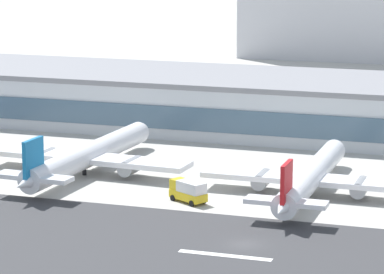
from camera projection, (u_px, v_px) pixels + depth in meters
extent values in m
plane|color=#B2AFA8|center=(244.00, 245.00, 131.69)|extent=(1400.00, 1400.00, 0.00)
cube|color=#38383A|center=(234.00, 257.00, 126.99)|extent=(800.00, 34.37, 0.08)
cube|color=white|center=(225.00, 255.00, 127.31)|extent=(12.00, 1.20, 0.01)
cube|color=silver|center=(262.00, 106.00, 201.90)|extent=(176.79, 29.64, 9.74)
cube|color=#476075|center=(242.00, 122.00, 188.08)|extent=(171.49, 0.30, 4.39)
cube|color=gray|center=(263.00, 79.00, 200.78)|extent=(178.56, 29.93, 1.00)
cylinder|color=silver|center=(90.00, 155.00, 168.61)|extent=(6.50, 38.84, 3.87)
sphere|color=silver|center=(139.00, 132.00, 186.14)|extent=(3.67, 3.67, 3.67)
cone|color=silver|center=(29.00, 182.00, 151.07)|extent=(3.95, 7.18, 3.48)
cube|color=silver|center=(87.00, 158.00, 167.99)|extent=(35.53, 8.20, 0.85)
cylinder|color=gray|center=(131.00, 166.00, 165.23)|extent=(2.88, 5.57, 2.51)
cylinder|color=gray|center=(45.00, 158.00, 171.03)|extent=(2.88, 5.57, 2.51)
cube|color=silver|center=(34.00, 177.00, 152.40)|extent=(12.16, 4.00, 0.68)
cube|color=#1975B2|center=(33.00, 159.00, 151.83)|extent=(0.97, 5.25, 6.19)
cylinder|color=black|center=(84.00, 172.00, 167.37)|extent=(0.70, 0.70, 1.06)
cylinder|color=white|center=(312.00, 176.00, 155.39)|extent=(3.90, 36.82, 3.68)
sphere|color=white|center=(334.00, 150.00, 172.46)|extent=(3.50, 3.50, 3.50)
cone|color=white|center=(284.00, 208.00, 138.31)|extent=(3.35, 6.64, 3.31)
cube|color=white|center=(311.00, 179.00, 154.78)|extent=(33.40, 5.72, 0.81)
cylinder|color=gray|center=(360.00, 187.00, 152.60)|extent=(2.42, 5.17, 2.39)
cylinder|color=gray|center=(262.00, 179.00, 157.23)|extent=(2.42, 5.17, 2.39)
cube|color=white|center=(286.00, 202.00, 139.60)|extent=(11.36, 3.10, 0.65)
cube|color=red|center=(286.00, 184.00, 139.06)|extent=(0.62, 4.97, 5.89)
cylinder|color=black|center=(309.00, 194.00, 154.17)|extent=(0.66, 0.66, 1.01)
cube|color=gold|center=(188.00, 195.00, 151.21)|extent=(6.40, 5.08, 1.20)
cube|color=silver|center=(191.00, 187.00, 150.39)|extent=(4.89, 4.16, 1.60)
cube|color=gold|center=(178.00, 184.00, 152.49)|extent=(2.56, 2.75, 1.50)
cylinder|color=black|center=(185.00, 195.00, 153.64)|extent=(0.92, 0.69, 0.90)
cylinder|color=black|center=(173.00, 198.00, 152.07)|extent=(0.92, 0.69, 0.90)
cylinder|color=black|center=(204.00, 201.00, 150.59)|extent=(0.92, 0.69, 0.90)
cylinder|color=black|center=(192.00, 204.00, 149.02)|extent=(0.92, 0.69, 0.90)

